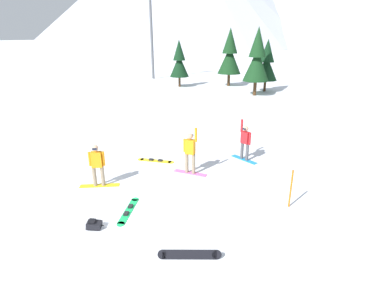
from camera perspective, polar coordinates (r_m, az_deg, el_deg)
name	(u,v)px	position (r m, az deg, el deg)	size (l,w,h in m)	color
ground_plane	(131,210)	(10.87, -11.58, -12.23)	(800.00, 800.00, 0.00)	white
snowboarder_foreground	(97,165)	(12.38, -17.58, -3.80)	(1.49, 1.02, 1.75)	yellow
snowboarder_midground	(190,152)	(12.86, -0.35, -1.50)	(1.51, 0.36, 2.11)	pink
snowboarder_background	(245,142)	(14.55, 10.08, 0.45)	(1.43, 0.84, 1.98)	#1E8CD8
loose_snowboard_far_spare	(128,211)	(10.81, -12.00, -12.30)	(0.80, 1.81, 0.09)	#19B259
loose_snowboard_near_right	(190,254)	(8.65, -0.47, -20.22)	(1.62, 0.82, 0.26)	black
loose_snowboard_near_left	(156,161)	(14.61, -6.92, -3.16)	(1.86, 0.66, 0.09)	yellow
backpack_black	(94,224)	(10.19, -18.14, -14.35)	(0.56, 0.49, 0.31)	black
trail_marker_pole	(291,189)	(11.05, 18.29, -8.10)	(0.06, 0.06, 1.42)	orange
pine_tree_tall	(230,55)	(36.79, 7.19, 16.50)	(2.74, 2.74, 6.63)	#472D19
pine_tree_twin	(257,59)	(31.11, 12.25, 15.57)	(2.58, 2.58, 6.59)	#472D19
pine_tree_slender	(267,63)	(33.75, 14.01, 14.66)	(2.39, 2.39, 5.42)	#472D19
pine_tree_broad	(179,61)	(36.00, -2.44, 15.42)	(2.21, 2.21, 5.33)	#472D19
ski_lift_tower	(151,30)	(43.46, -7.75, 20.71)	(3.27, 0.36, 11.44)	#595B60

